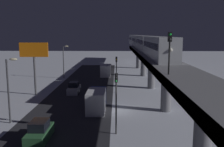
{
  "coord_description": "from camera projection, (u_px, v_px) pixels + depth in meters",
  "views": [
    {
      "loc": [
        0.23,
        32.65,
        10.3
      ],
      "look_at": [
        1.22,
        -20.68,
        1.83
      ],
      "focal_mm": 39.91,
      "sensor_mm": 36.0,
      "label": 1
    }
  ],
  "objects": [
    {
      "name": "street_lamp_far",
      "position": [
        64.0,
        58.0,
        58.01
      ],
      "size": [
        1.35,
        0.44,
        7.65
      ],
      "color": "#38383D",
      "rests_on": "ground_plane"
    },
    {
      "name": "box_truck",
      "position": [
        106.0,
        70.0,
        62.4
      ],
      "size": [
        2.4,
        7.4,
        2.8
      ],
      "color": "silver",
      "rests_on": "ground_plane"
    },
    {
      "name": "subway_train",
      "position": [
        141.0,
        42.0,
        67.09
      ],
      "size": [
        2.94,
        74.07,
        3.4
      ],
      "color": "#B7BABF",
      "rests_on": "elevated_railway"
    },
    {
      "name": "sedan_silver",
      "position": [
        74.0,
        88.0,
        44.0
      ],
      "size": [
        1.91,
        4.54,
        1.97
      ],
      "color": "#B2B2B7",
      "rests_on": "ground_plane"
    },
    {
      "name": "delivery_van",
      "position": [
        97.0,
        100.0,
        34.4
      ],
      "size": [
        2.4,
        7.4,
        2.8
      ],
      "color": "navy",
      "rests_on": "ground_plane"
    },
    {
      "name": "elevated_railway",
      "position": [
        166.0,
        70.0,
        32.86
      ],
      "size": [
        5.0,
        100.24,
        6.49
      ],
      "color": "slate",
      "rests_on": "ground_plane"
    },
    {
      "name": "commercial_billboard",
      "position": [
        34.0,
        55.0,
        41.82
      ],
      "size": [
        4.8,
        0.36,
        8.9
      ],
      "color": "#4C4C51",
      "rests_on": "ground_plane"
    },
    {
      "name": "ground_plane",
      "position": [
        118.0,
        111.0,
        33.85
      ],
      "size": [
        240.0,
        240.0,
        0.0
      ],
      "primitive_type": "plane",
      "color": "silver"
    },
    {
      "name": "sedan_green",
      "position": [
        39.0,
        132.0,
        24.32
      ],
      "size": [
        1.8,
        4.42,
        1.97
      ],
      "color": "#2D6038",
      "rests_on": "ground_plane"
    },
    {
      "name": "traffic_light_mid",
      "position": [
        116.0,
        69.0,
        43.56
      ],
      "size": [
        0.32,
        0.44,
        6.4
      ],
      "color": "#2D2D2D",
      "rests_on": "ground_plane"
    },
    {
      "name": "rail_signal",
      "position": [
        170.0,
        46.0,
        23.27
      ],
      "size": [
        0.36,
        0.41,
        4.0
      ],
      "color": "black",
      "rests_on": "elevated_railway"
    },
    {
      "name": "avenue_asphalt",
      "position": [
        72.0,
        110.0,
        33.96
      ],
      "size": [
        11.0,
        100.24,
        0.01
      ],
      "primitive_type": "cube",
      "color": "#28282D",
      "rests_on": "ground_plane"
    },
    {
      "name": "traffic_light_near",
      "position": [
        116.0,
        95.0,
        25.27
      ],
      "size": [
        0.32,
        0.44,
        6.4
      ],
      "color": "#2D2D2D",
      "rests_on": "ground_plane"
    },
    {
      "name": "street_lamp_near",
      "position": [
        10.0,
        83.0,
        28.38
      ],
      "size": [
        1.35,
        0.44,
        7.65
      ],
      "color": "#38383D",
      "rests_on": "ground_plane"
    }
  ]
}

